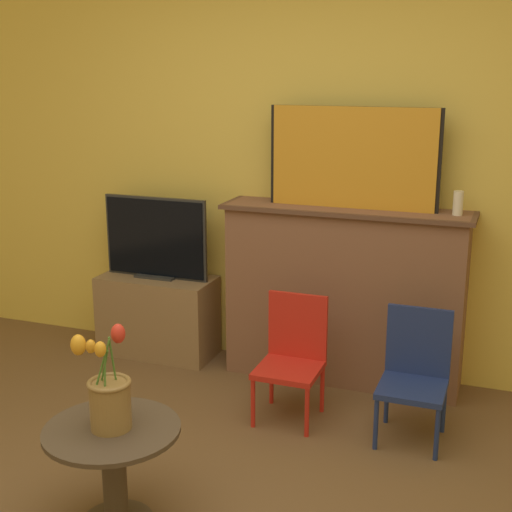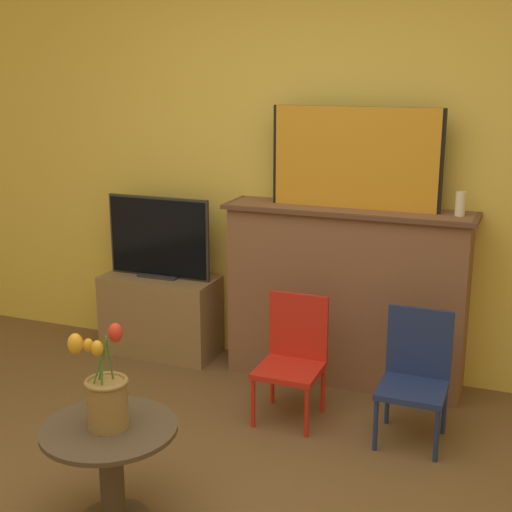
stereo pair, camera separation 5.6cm
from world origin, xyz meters
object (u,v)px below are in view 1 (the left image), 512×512
Objects in this scene: tv_monitor at (156,239)px; vase_tulips at (109,396)px; painting at (353,158)px; chair_red at (293,353)px; chair_blue at (415,371)px.

tv_monitor is 1.67× the size of vase_tulips.
painting is at bearing 72.57° from vase_tulips.
chair_red is 1.58× the size of vase_tulips.
vase_tulips reaches higher than chair_red.
chair_red is 0.65m from chair_blue.
chair_blue is (1.73, -0.52, -0.42)m from tv_monitor.
chair_red is at bearing -25.47° from tv_monitor.
vase_tulips is (-1.03, -1.19, 0.23)m from chair_blue.
vase_tulips is at bearing -107.83° from chair_red.
chair_blue is at bearing -0.05° from chair_red.
tv_monitor reaches higher than chair_blue.
painting reaches higher than tv_monitor.
tv_monitor is (-1.25, -0.04, -0.56)m from painting.
chair_red is 1.00× the size of chair_blue.
painting is 1.47× the size of chair_red.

